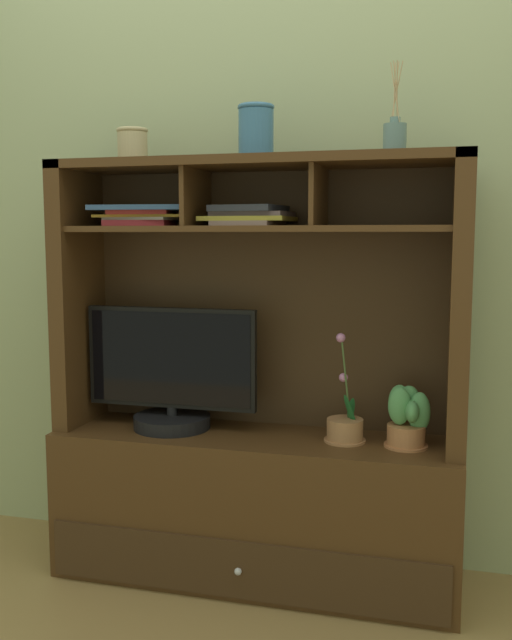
# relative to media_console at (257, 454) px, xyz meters

# --- Properties ---
(floor_plane) EXTENTS (6.00, 6.00, 0.02)m
(floor_plane) POSITION_rel_media_console_xyz_m (0.00, -0.01, -0.44)
(floor_plane) COLOR olive
(floor_plane) RESTS_ON ground
(back_wall) EXTENTS (6.00, 0.02, 2.80)m
(back_wall) POSITION_rel_media_console_xyz_m (0.00, 0.23, 0.97)
(back_wall) COLOR #A1AF7F
(back_wall) RESTS_ON ground
(media_console) EXTENTS (1.38, 0.44, 1.44)m
(media_console) POSITION_rel_media_console_xyz_m (0.00, 0.00, 0.00)
(media_console) COLOR #482D15
(media_console) RESTS_ON ground
(tv_monitor) EXTENTS (0.62, 0.27, 0.43)m
(tv_monitor) POSITION_rel_media_console_xyz_m (-0.31, -0.02, 0.26)
(tv_monitor) COLOR black
(tv_monitor) RESTS_ON media_console
(potted_orchid) EXTENTS (0.14, 0.14, 0.36)m
(potted_orchid) POSITION_rel_media_console_xyz_m (0.31, -0.02, 0.12)
(potted_orchid) COLOR #A87349
(potted_orchid) RESTS_ON media_console
(potted_fern) EXTENTS (0.15, 0.14, 0.20)m
(potted_fern) POSITION_rel_media_console_xyz_m (0.51, -0.02, 0.17)
(potted_fern) COLOR #B27144
(potted_fern) RESTS_ON media_console
(magazine_stack_left) EXTENTS (0.30, 0.24, 0.07)m
(magazine_stack_left) POSITION_rel_media_console_xyz_m (-0.03, 0.01, 0.82)
(magazine_stack_left) COLOR gray
(magazine_stack_left) RESTS_ON media_console
(magazine_stack_centre) EXTENTS (0.36, 0.25, 0.07)m
(magazine_stack_centre) POSITION_rel_media_console_xyz_m (-0.40, -0.02, 0.83)
(magazine_stack_centre) COLOR #A92B36
(magazine_stack_centre) RESTS_ON media_console
(diffuser_bottle) EXTENTS (0.07, 0.07, 0.28)m
(diffuser_bottle) POSITION_rel_media_console_xyz_m (0.45, -0.03, 1.06)
(diffuser_bottle) COLOR slate
(diffuser_bottle) RESTS_ON media_console
(ceramic_vase) EXTENTS (0.11, 0.11, 0.12)m
(ceramic_vase) POSITION_rel_media_console_xyz_m (-0.45, 0.01, 1.06)
(ceramic_vase) COLOR tan
(ceramic_vase) RESTS_ON media_console
(accent_vase) EXTENTS (0.12, 0.12, 0.17)m
(accent_vase) POSITION_rel_media_console_xyz_m (0.00, -0.01, 1.09)
(accent_vase) COLOR teal
(accent_vase) RESTS_ON media_console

